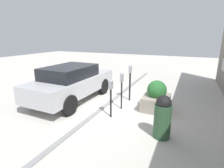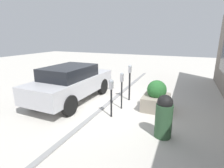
{
  "view_description": "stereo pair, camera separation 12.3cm",
  "coord_description": "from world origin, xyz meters",
  "px_view_note": "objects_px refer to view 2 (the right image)",
  "views": [
    {
      "loc": [
        -5.89,
        -2.84,
        2.7
      ],
      "look_at": [
        0.0,
        -0.16,
        0.92
      ],
      "focal_mm": 28.0,
      "sensor_mm": 36.0,
      "label": 1
    },
    {
      "loc": [
        -5.94,
        -2.73,
        2.7
      ],
      "look_at": [
        0.0,
        -0.16,
        0.92
      ],
      "focal_mm": 28.0,
      "sensor_mm": 36.0,
      "label": 2
    }
  ],
  "objects_px": {
    "parking_meter_middle": "(130,77)",
    "planter_box": "(156,97)",
    "parked_car_front": "(72,82)",
    "parking_meter_nearest": "(111,90)",
    "trash_bin": "(164,116)",
    "parking_meter_second": "(122,84)"
  },
  "relations": [
    {
      "from": "parking_meter_nearest",
      "to": "parking_meter_middle",
      "type": "height_order",
      "value": "parking_meter_middle"
    },
    {
      "from": "parking_meter_second",
      "to": "planter_box",
      "type": "distance_m",
      "value": 1.42
    },
    {
      "from": "parking_meter_nearest",
      "to": "parking_meter_middle",
      "type": "bearing_deg",
      "value": -1.83
    },
    {
      "from": "parking_meter_middle",
      "to": "planter_box",
      "type": "height_order",
      "value": "parking_meter_middle"
    },
    {
      "from": "trash_bin",
      "to": "parking_meter_nearest",
      "type": "bearing_deg",
      "value": 72.71
    },
    {
      "from": "planter_box",
      "to": "parked_car_front",
      "type": "bearing_deg",
      "value": 98.39
    },
    {
      "from": "parked_car_front",
      "to": "trash_bin",
      "type": "xyz_separation_m",
      "value": [
        -1.37,
        -3.99,
        -0.2
      ]
    },
    {
      "from": "parking_meter_second",
      "to": "parking_meter_middle",
      "type": "bearing_deg",
      "value": 0.75
    },
    {
      "from": "parking_meter_middle",
      "to": "planter_box",
      "type": "relative_size",
      "value": 1.3
    },
    {
      "from": "parking_meter_second",
      "to": "parking_meter_middle",
      "type": "xyz_separation_m",
      "value": [
        1.0,
        0.01,
        0.05
      ]
    },
    {
      "from": "planter_box",
      "to": "parked_car_front",
      "type": "relative_size",
      "value": 0.28
    },
    {
      "from": "parking_meter_second",
      "to": "parking_meter_middle",
      "type": "height_order",
      "value": "parking_meter_middle"
    },
    {
      "from": "parking_meter_middle",
      "to": "planter_box",
      "type": "xyz_separation_m",
      "value": [
        -0.49,
        -1.22,
        -0.57
      ]
    },
    {
      "from": "parking_meter_nearest",
      "to": "parking_meter_middle",
      "type": "relative_size",
      "value": 0.86
    },
    {
      "from": "planter_box",
      "to": "parking_meter_second",
      "type": "bearing_deg",
      "value": 112.78
    },
    {
      "from": "parking_meter_second",
      "to": "trash_bin",
      "type": "distance_m",
      "value": 2.23
    },
    {
      "from": "planter_box",
      "to": "trash_bin",
      "type": "distance_m",
      "value": 1.96
    },
    {
      "from": "parking_meter_middle",
      "to": "parked_car_front",
      "type": "relative_size",
      "value": 0.37
    },
    {
      "from": "planter_box",
      "to": "parking_meter_middle",
      "type": "bearing_deg",
      "value": 68.05
    },
    {
      "from": "parking_meter_nearest",
      "to": "trash_bin",
      "type": "distance_m",
      "value": 1.91
    },
    {
      "from": "trash_bin",
      "to": "parking_meter_second",
      "type": "bearing_deg",
      "value": 51.5
    },
    {
      "from": "parked_car_front",
      "to": "trash_bin",
      "type": "height_order",
      "value": "parked_car_front"
    }
  ]
}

